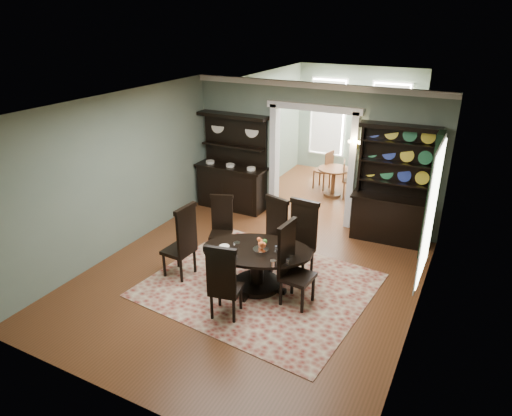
{
  "coord_description": "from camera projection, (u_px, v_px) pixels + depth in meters",
  "views": [
    {
      "loc": [
        3.25,
        -5.96,
        4.31
      ],
      "look_at": [
        -0.13,
        0.6,
        1.12
      ],
      "focal_mm": 32.0,
      "sensor_mm": 36.0,
      "label": 1
    }
  ],
  "objects": [
    {
      "name": "chair_near",
      "position": [
        223.0,
        281.0,
        6.71
      ],
      "size": [
        0.55,
        0.53,
        1.26
      ],
      "rotation": [
        0.0,
        0.0,
        0.21
      ],
      "color": "black",
      "rests_on": "rug"
    },
    {
      "name": "chair_end_left",
      "position": [
        183.0,
        240.0,
        7.79
      ],
      "size": [
        0.5,
        0.53,
        1.36
      ],
      "rotation": [
        0.0,
        0.0,
        1.52
      ],
      "color": "black",
      "rests_on": "rug"
    },
    {
      "name": "wall_sconce",
      "position": [
        355.0,
        143.0,
        9.11
      ],
      "size": [
        0.27,
        0.21,
        0.21
      ],
      "color": "gold",
      "rests_on": "back_wall_right"
    },
    {
      "name": "dining_table",
      "position": [
        257.0,
        261.0,
        7.57
      ],
      "size": [
        2.12,
        2.12,
        0.72
      ],
      "rotation": [
        0.0,
        0.0,
        0.3
      ],
      "color": "black",
      "rests_on": "rug"
    },
    {
      "name": "chair_far_left",
      "position": [
        222.0,
        223.0,
        8.67
      ],
      "size": [
        0.54,
        0.53,
        1.16
      ],
      "rotation": [
        0.0,
        0.0,
        3.51
      ],
      "color": "black",
      "rests_on": "rug"
    },
    {
      "name": "room",
      "position": [
        247.0,
        196.0,
        7.35
      ],
      "size": [
        5.51,
        6.01,
        3.01
      ],
      "color": "#5E2F18",
      "rests_on": "ground"
    },
    {
      "name": "parlor_chair_right",
      "position": [
        348.0,
        179.0,
        11.26
      ],
      "size": [
        0.44,
        0.43,
        0.95
      ],
      "rotation": [
        0.0,
        0.0,
        -1.29
      ],
      "color": "brown",
      "rests_on": "parlor_floor"
    },
    {
      "name": "centerpiece",
      "position": [
        261.0,
        248.0,
        7.39
      ],
      "size": [
        1.31,
        0.84,
        0.21
      ],
      "color": "white",
      "rests_on": "dining_table"
    },
    {
      "name": "right_window",
      "position": [
        431.0,
        205.0,
        6.93
      ],
      "size": [
        0.15,
        1.47,
        2.12
      ],
      "color": "white",
      "rests_on": "wall_right"
    },
    {
      "name": "rug",
      "position": [
        259.0,
        285.0,
        7.8
      ],
      "size": [
        3.8,
        3.36,
        0.01
      ],
      "primitive_type": "cube",
      "rotation": [
        0.0,
        0.0,
        -0.09
      ],
      "color": "maroon",
      "rests_on": "floor"
    },
    {
      "name": "parlor",
      "position": [
        347.0,
        128.0,
        11.85
      ],
      "size": [
        3.51,
        3.5,
        3.01
      ],
      "color": "#5E2F18",
      "rests_on": "ground"
    },
    {
      "name": "parlor_table",
      "position": [
        333.0,
        178.0,
        11.43
      ],
      "size": [
        0.79,
        0.79,
        0.73
      ],
      "color": "brown",
      "rests_on": "parlor_floor"
    },
    {
      "name": "welsh_dresser",
      "position": [
        391.0,
        200.0,
        9.08
      ],
      "size": [
        1.54,
        0.64,
        2.36
      ],
      "rotation": [
        0.0,
        0.0,
        0.05
      ],
      "color": "black",
      "rests_on": "floor"
    },
    {
      "name": "parlor_chair_left",
      "position": [
        325.0,
        169.0,
        11.84
      ],
      "size": [
        0.47,
        0.45,
        1.04
      ],
      "rotation": [
        0.0,
        0.0,
        1.36
      ],
      "color": "brown",
      "rests_on": "parlor_floor"
    },
    {
      "name": "sideboard",
      "position": [
        232.0,
        176.0,
        10.65
      ],
      "size": [
        1.69,
        0.6,
        2.22
      ],
      "rotation": [
        0.0,
        0.0,
        0.0
      ],
      "color": "black",
      "rests_on": "floor"
    },
    {
      "name": "chair_far_right",
      "position": [
        301.0,
        237.0,
        7.87
      ],
      "size": [
        0.54,
        0.51,
        1.39
      ],
      "rotation": [
        0.0,
        0.0,
        3.09
      ],
      "color": "black",
      "rests_on": "rug"
    },
    {
      "name": "chair_end_right",
      "position": [
        291.0,
        262.0,
        7.1
      ],
      "size": [
        0.52,
        0.55,
        1.37
      ],
      "rotation": [
        0.0,
        0.0,
        -1.66
      ],
      "color": "black",
      "rests_on": "rug"
    },
    {
      "name": "doorway_trim",
      "position": [
        313.0,
        148.0,
        9.74
      ],
      "size": [
        2.08,
        0.25,
        2.57
      ],
      "color": "silver",
      "rests_on": "floor"
    },
    {
      "name": "chair_far_mid",
      "position": [
        273.0,
        231.0,
        8.16
      ],
      "size": [
        0.59,
        0.57,
        1.32
      ],
      "rotation": [
        0.0,
        0.0,
        2.87
      ],
      "color": "black",
      "rests_on": "rug"
    }
  ]
}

